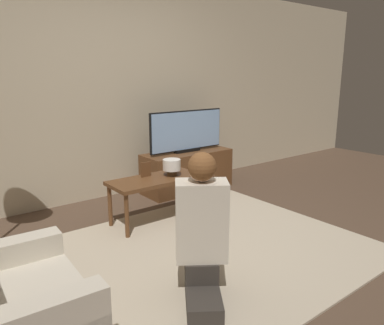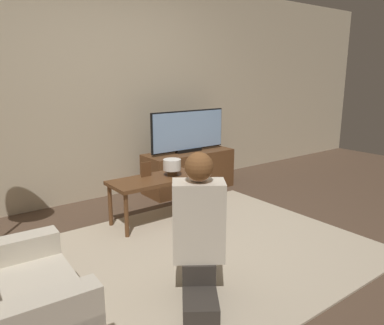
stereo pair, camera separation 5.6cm
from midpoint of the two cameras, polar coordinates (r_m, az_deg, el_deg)
ground_plane at (r=3.29m, az=3.07°, el=-13.29°), size 10.00×10.00×0.00m
wall_back at (r=4.58m, az=-12.72°, el=10.90°), size 10.00×0.06×2.60m
rug at (r=3.28m, az=3.07°, el=-13.17°), size 2.59×2.18×0.02m
tv_stand at (r=4.82m, az=-0.18°, el=-1.28°), size 1.17×0.45×0.50m
tv at (r=4.72m, az=-0.21°, el=4.83°), size 1.08×0.08×0.52m
coffee_table at (r=3.74m, az=-5.09°, el=-3.19°), size 0.93×0.42×0.47m
person_kneeling at (r=2.49m, az=1.68°, el=-9.87°), size 0.65×0.79×0.98m
picture_frame at (r=3.77m, az=-6.61°, el=-1.04°), size 0.11×0.01×0.15m
table_lamp at (r=3.78m, az=-2.63°, el=-0.50°), size 0.18×0.18×0.17m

